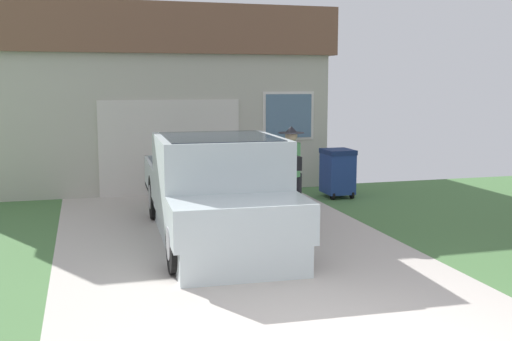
{
  "coord_description": "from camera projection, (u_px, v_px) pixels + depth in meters",
  "views": [
    {
      "loc": [
        -2.12,
        -4.76,
        2.48
      ],
      "look_at": [
        0.58,
        4.83,
        1.05
      ],
      "focal_mm": 43.23,
      "sensor_mm": 36.0,
      "label": 1
    }
  ],
  "objects": [
    {
      "name": "handbag",
      "position": [
        292.0,
        222.0,
        10.45
      ],
      "size": [
        0.33,
        0.16,
        0.41
      ],
      "color": "#B24C56",
      "rests_on": "ground"
    },
    {
      "name": "house_with_garage",
      "position": [
        132.0,
        95.0,
        16.55
      ],
      "size": [
        8.87,
        7.04,
        4.18
      ],
      "color": "#B6B5A5",
      "rests_on": "ground"
    },
    {
      "name": "wheeled_trash_bin",
      "position": [
        338.0,
        171.0,
        13.31
      ],
      "size": [
        0.6,
        0.72,
        1.04
      ],
      "color": "navy",
      "rests_on": "ground"
    },
    {
      "name": "pickup_truck",
      "position": [
        217.0,
        193.0,
        9.68
      ],
      "size": [
        2.05,
        5.42,
        1.66
      ],
      "rotation": [
        0.0,
        0.0,
        3.11
      ],
      "color": "silver",
      "rests_on": "ground"
    },
    {
      "name": "person_with_hat",
      "position": [
        291.0,
        171.0,
        10.61
      ],
      "size": [
        0.47,
        0.44,
        1.74
      ],
      "rotation": [
        0.0,
        0.0,
        -2.55
      ],
      "color": "black",
      "rests_on": "ground"
    }
  ]
}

